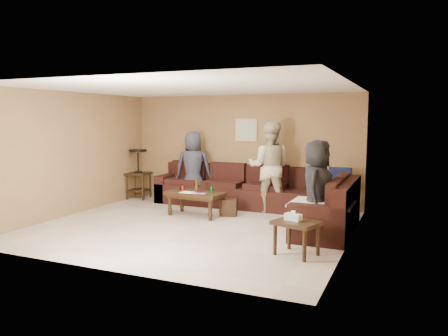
{
  "coord_description": "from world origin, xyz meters",
  "views": [
    {
      "loc": [
        3.61,
        -6.93,
        1.97
      ],
      "look_at": [
        0.25,
        0.85,
        1.0
      ],
      "focal_mm": 35.0,
      "sensor_mm": 36.0,
      "label": 1
    }
  ],
  "objects_px": {
    "side_table_right": "(296,226)",
    "coffee_table": "(195,196)",
    "end_table_left": "(138,173)",
    "waste_bin": "(230,207)",
    "person_right": "(317,189)",
    "person_middle": "(269,167)",
    "person_left": "(193,167)",
    "sectional_sofa": "(262,198)"
  },
  "relations": [
    {
      "from": "coffee_table",
      "to": "person_right",
      "type": "bearing_deg",
      "value": -12.54
    },
    {
      "from": "sectional_sofa",
      "to": "coffee_table",
      "type": "distance_m",
      "value": 1.38
    },
    {
      "from": "person_middle",
      "to": "person_right",
      "type": "bearing_deg",
      "value": 118.96
    },
    {
      "from": "side_table_right",
      "to": "person_right",
      "type": "xyz_separation_m",
      "value": [
        0.06,
        1.13,
        0.38
      ]
    },
    {
      "from": "waste_bin",
      "to": "person_left",
      "type": "distance_m",
      "value": 1.67
    },
    {
      "from": "person_left",
      "to": "person_right",
      "type": "bearing_deg",
      "value": 131.55
    },
    {
      "from": "side_table_right",
      "to": "person_middle",
      "type": "xyz_separation_m",
      "value": [
        -1.27,
        2.72,
        0.52
      ]
    },
    {
      "from": "coffee_table",
      "to": "person_middle",
      "type": "height_order",
      "value": "person_middle"
    },
    {
      "from": "side_table_right",
      "to": "coffee_table",
      "type": "bearing_deg",
      "value": 145.78
    },
    {
      "from": "person_middle",
      "to": "end_table_left",
      "type": "bearing_deg",
      "value": -13.48
    },
    {
      "from": "coffee_table",
      "to": "side_table_right",
      "type": "relative_size",
      "value": 1.68
    },
    {
      "from": "side_table_right",
      "to": "person_left",
      "type": "height_order",
      "value": "person_left"
    },
    {
      "from": "person_left",
      "to": "person_right",
      "type": "height_order",
      "value": "person_left"
    },
    {
      "from": "end_table_left",
      "to": "side_table_right",
      "type": "relative_size",
      "value": 1.65
    },
    {
      "from": "person_right",
      "to": "coffee_table",
      "type": "bearing_deg",
      "value": 78.04
    },
    {
      "from": "side_table_right",
      "to": "person_middle",
      "type": "relative_size",
      "value": 0.38
    },
    {
      "from": "coffee_table",
      "to": "person_left",
      "type": "relative_size",
      "value": 0.73
    },
    {
      "from": "end_table_left",
      "to": "person_right",
      "type": "distance_m",
      "value": 5.03
    },
    {
      "from": "person_middle",
      "to": "person_right",
      "type": "height_order",
      "value": "person_middle"
    },
    {
      "from": "side_table_right",
      "to": "person_middle",
      "type": "height_order",
      "value": "person_middle"
    },
    {
      "from": "end_table_left",
      "to": "person_left",
      "type": "relative_size",
      "value": 0.72
    },
    {
      "from": "side_table_right",
      "to": "waste_bin",
      "type": "relative_size",
      "value": 2.13
    },
    {
      "from": "coffee_table",
      "to": "end_table_left",
      "type": "bearing_deg",
      "value": 151.57
    },
    {
      "from": "end_table_left",
      "to": "person_left",
      "type": "height_order",
      "value": "person_left"
    },
    {
      "from": "coffee_table",
      "to": "side_table_right",
      "type": "distance_m",
      "value": 3.02
    },
    {
      "from": "end_table_left",
      "to": "waste_bin",
      "type": "relative_size",
      "value": 3.53
    },
    {
      "from": "side_table_right",
      "to": "person_right",
      "type": "bearing_deg",
      "value": 87.19
    },
    {
      "from": "coffee_table",
      "to": "waste_bin",
      "type": "distance_m",
      "value": 0.74
    },
    {
      "from": "end_table_left",
      "to": "waste_bin",
      "type": "height_order",
      "value": "end_table_left"
    },
    {
      "from": "sectional_sofa",
      "to": "person_left",
      "type": "xyz_separation_m",
      "value": [
        -1.82,
        0.44,
        0.51
      ]
    },
    {
      "from": "side_table_right",
      "to": "end_table_left",
      "type": "bearing_deg",
      "value": 148.38
    },
    {
      "from": "person_middle",
      "to": "coffee_table",
      "type": "bearing_deg",
      "value": 28.64
    },
    {
      "from": "sectional_sofa",
      "to": "person_middle",
      "type": "height_order",
      "value": "person_middle"
    },
    {
      "from": "end_table_left",
      "to": "waste_bin",
      "type": "distance_m",
      "value": 2.97
    },
    {
      "from": "end_table_left",
      "to": "person_right",
      "type": "relative_size",
      "value": 0.75
    },
    {
      "from": "coffee_table",
      "to": "sectional_sofa",
      "type": "bearing_deg",
      "value": 31.0
    },
    {
      "from": "side_table_right",
      "to": "person_left",
      "type": "distance_m",
      "value": 4.26
    },
    {
      "from": "sectional_sofa",
      "to": "person_middle",
      "type": "distance_m",
      "value": 0.7
    },
    {
      "from": "end_table_left",
      "to": "side_table_right",
      "type": "xyz_separation_m",
      "value": [
        4.66,
        -2.87,
        -0.2
      ]
    },
    {
      "from": "sectional_sofa",
      "to": "person_left",
      "type": "distance_m",
      "value": 1.94
    },
    {
      "from": "coffee_table",
      "to": "person_left",
      "type": "xyz_separation_m",
      "value": [
        -0.64,
        1.15,
        0.42
      ]
    },
    {
      "from": "person_right",
      "to": "person_middle",
      "type": "bearing_deg",
      "value": 40.4
    }
  ]
}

